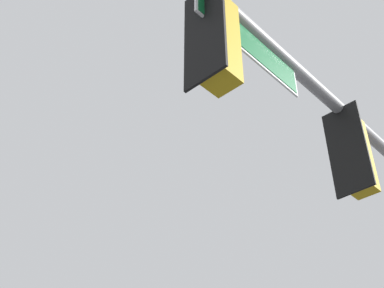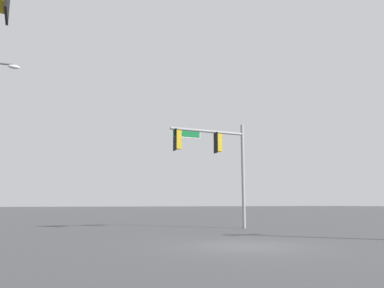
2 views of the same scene
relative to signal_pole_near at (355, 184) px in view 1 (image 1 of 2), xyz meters
The scene contains 1 object.
signal_pole_near is the anchor object (origin of this frame).
Camera 1 is at (2.10, -6.15, 1.25)m, focal length 50.00 mm.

